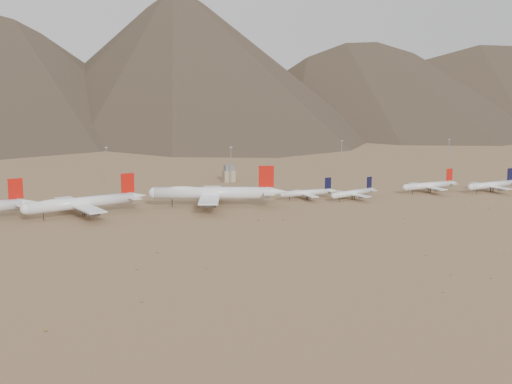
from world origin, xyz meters
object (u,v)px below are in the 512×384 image
object	(u,v)px
widebody_centre	(82,203)
narrowbody_b	(354,193)
control_tower	(229,174)
narrowbody_a	(308,193)
widebody_east	(213,193)

from	to	relation	value
widebody_centre	narrowbody_b	bearing A→B (deg)	-16.24
widebody_centre	control_tower	xyz separation A→B (m)	(108.72, 93.50, -2.00)
narrowbody_a	narrowbody_b	world-z (taller)	narrowbody_b
widebody_centre	narrowbody_b	size ratio (longest dim) A/B	1.89
widebody_east	widebody_centre	bearing A→B (deg)	-160.41
widebody_east	narrowbody_a	world-z (taller)	widebody_east
narrowbody_a	narrowbody_b	size ratio (longest dim) A/B	1.05
narrowbody_b	widebody_east	bearing A→B (deg)	157.14
widebody_centre	control_tower	bearing A→B (deg)	24.13
widebody_east	narrowbody_a	bearing A→B (deg)	22.76
narrowbody_b	widebody_centre	bearing A→B (deg)	159.28
widebody_east	narrowbody_a	size ratio (longest dim) A/B	2.03
widebody_centre	narrowbody_a	size ratio (longest dim) A/B	1.80
narrowbody_b	control_tower	size ratio (longest dim) A/B	3.07
widebody_east	narrowbody_b	size ratio (longest dim) A/B	2.13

